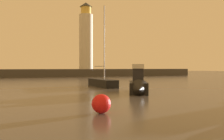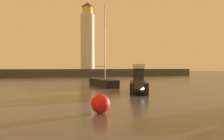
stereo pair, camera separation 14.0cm
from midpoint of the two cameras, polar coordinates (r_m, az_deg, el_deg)
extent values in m
plane|color=#4C4742|center=(33.68, -6.68, -3.33)|extent=(220.00, 220.00, 0.00)
cube|color=#423F3D|center=(64.13, -12.96, -0.65)|extent=(75.14, 4.91, 1.88)
cylinder|color=silver|center=(65.90, -5.94, 6.34)|extent=(3.50, 3.50, 14.06)
cylinder|color=#F2CC59|center=(67.18, -5.95, 13.16)|extent=(2.62, 2.62, 1.97)
cone|color=#33383D|center=(67.53, -5.95, 14.44)|extent=(3.15, 3.15, 1.13)
cube|color=black|center=(23.27, 5.73, -3.86)|extent=(3.33, 4.93, 0.99)
cone|color=black|center=(20.53, 5.94, -4.32)|extent=(1.94, 1.89, 1.50)
cube|color=#232328|center=(23.97, 5.68, -1.11)|extent=(1.59, 1.97, 1.20)
cube|color=silver|center=(23.96, 5.68, 0.82)|extent=(1.75, 2.17, 0.42)
cube|color=black|center=(30.34, -2.32, -2.92)|extent=(1.90, 6.28, 0.89)
cylinder|color=#B7B7BC|center=(29.85, -1.89, 6.21)|extent=(0.12, 0.12, 8.67)
cylinder|color=#B7B7BC|center=(31.30, -3.03, 0.86)|extent=(0.30, 3.40, 0.09)
sphere|color=red|center=(12.74, -2.75, -7.60)|extent=(0.97, 0.97, 0.97)
camera|label=1|loc=(0.07, -90.23, 0.00)|focal=40.60mm
camera|label=2|loc=(0.07, 89.77, 0.00)|focal=40.60mm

